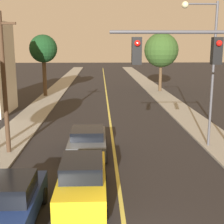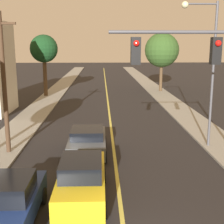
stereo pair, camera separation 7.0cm
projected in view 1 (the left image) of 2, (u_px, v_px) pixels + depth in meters
road_surface at (106, 88)px, 43.32m from camera, size 10.30×80.00×0.01m
sidewalk_left at (59, 88)px, 43.07m from camera, size 2.50×80.00×0.12m
sidewalk_right at (151, 87)px, 43.55m from camera, size 2.50×80.00×0.12m
car_near_lane_front at (83, 179)px, 11.78m from camera, size 1.86×4.62×1.70m
car_near_lane_second at (88, 141)px, 16.72m from camera, size 2.05×4.12×1.49m
car_outer_lane_front at (11, 201)px, 10.25m from camera, size 1.84×3.97×1.61m
streetlamp_right at (206, 57)px, 17.03m from camera, size 1.98×0.36×7.97m
utility_pole_left at (4, 81)px, 16.18m from camera, size 1.60×0.24×7.36m
tree_left_far at (43, 49)px, 34.82m from camera, size 3.10×3.10×6.85m
tree_right_near at (161, 50)px, 38.42m from camera, size 4.21×4.21×7.20m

